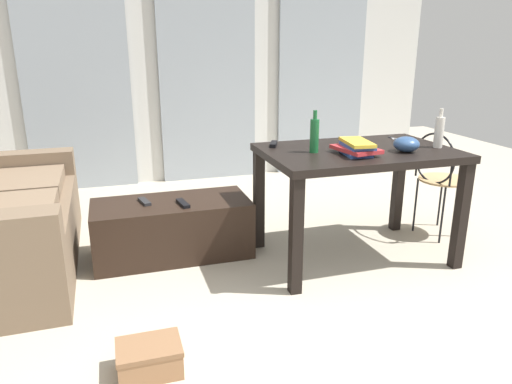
{
  "coord_description": "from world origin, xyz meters",
  "views": [
    {
      "loc": [
        -1.05,
        -1.46,
        1.46
      ],
      "look_at": [
        -0.08,
        1.69,
        0.43
      ],
      "focal_mm": 33.31,
      "sensor_mm": 36.0,
      "label": 1
    }
  ],
  "objects_px": {
    "craft_table": "(358,165)",
    "shoebox": "(149,358)",
    "coffee_table": "(172,228)",
    "tv_remote_on_table": "(274,144)",
    "bottle_far": "(439,132)",
    "wire_chair": "(439,172)",
    "bowl": "(406,144)",
    "tv_remote_primary": "(183,203)",
    "tv_remote_secondary": "(144,201)",
    "book_stack": "(357,147)",
    "scissors": "(392,138)",
    "bottle_near": "(314,135)"
  },
  "relations": [
    {
      "from": "craft_table",
      "to": "tv_remote_on_table",
      "type": "xyz_separation_m",
      "value": [
        -0.51,
        0.27,
        0.12
      ]
    },
    {
      "from": "craft_table",
      "to": "tv_remote_secondary",
      "type": "xyz_separation_m",
      "value": [
        -1.41,
        0.43,
        -0.26
      ]
    },
    {
      "from": "coffee_table",
      "to": "shoebox",
      "type": "xyz_separation_m",
      "value": [
        -0.28,
        -1.27,
        -0.13
      ]
    },
    {
      "from": "coffee_table",
      "to": "bottle_near",
      "type": "distance_m",
      "value": 1.21
    },
    {
      "from": "craft_table",
      "to": "bottle_near",
      "type": "bearing_deg",
      "value": -179.59
    },
    {
      "from": "tv_remote_primary",
      "to": "shoebox",
      "type": "bearing_deg",
      "value": -116.0
    },
    {
      "from": "craft_table",
      "to": "bottle_far",
      "type": "height_order",
      "value": "bottle_far"
    },
    {
      "from": "coffee_table",
      "to": "shoebox",
      "type": "bearing_deg",
      "value": -102.5
    },
    {
      "from": "bowl",
      "to": "tv_remote_primary",
      "type": "xyz_separation_m",
      "value": [
        -1.41,
        0.47,
        -0.42
      ]
    },
    {
      "from": "coffee_table",
      "to": "bottle_far",
      "type": "height_order",
      "value": "bottle_far"
    },
    {
      "from": "tv_remote_on_table",
      "to": "tv_remote_primary",
      "type": "distance_m",
      "value": 0.75
    },
    {
      "from": "tv_remote_secondary",
      "to": "shoebox",
      "type": "distance_m",
      "value": 1.35
    },
    {
      "from": "bowl",
      "to": "tv_remote_secondary",
      "type": "bearing_deg",
      "value": 160.36
    },
    {
      "from": "book_stack",
      "to": "bowl",
      "type": "bearing_deg",
      "value": -2.68
    },
    {
      "from": "tv_remote_primary",
      "to": "coffee_table",
      "type": "bearing_deg",
      "value": 117.42
    },
    {
      "from": "bottle_near",
      "to": "book_stack",
      "type": "bearing_deg",
      "value": -31.31
    },
    {
      "from": "craft_table",
      "to": "shoebox",
      "type": "height_order",
      "value": "craft_table"
    },
    {
      "from": "bottle_near",
      "to": "scissors",
      "type": "height_order",
      "value": "bottle_near"
    },
    {
      "from": "shoebox",
      "to": "bottle_far",
      "type": "bearing_deg",
      "value": 20.23
    },
    {
      "from": "tv_remote_primary",
      "to": "tv_remote_secondary",
      "type": "height_order",
      "value": "tv_remote_primary"
    },
    {
      "from": "book_stack",
      "to": "shoebox",
      "type": "relative_size",
      "value": 1.12
    },
    {
      "from": "tv_remote_on_table",
      "to": "tv_remote_secondary",
      "type": "bearing_deg",
      "value": -166.08
    },
    {
      "from": "tv_remote_on_table",
      "to": "tv_remote_secondary",
      "type": "height_order",
      "value": "tv_remote_on_table"
    },
    {
      "from": "shoebox",
      "to": "book_stack",
      "type": "bearing_deg",
      "value": 27.04
    },
    {
      "from": "wire_chair",
      "to": "bottle_far",
      "type": "height_order",
      "value": "bottle_far"
    },
    {
      "from": "scissors",
      "to": "tv_remote_primary",
      "type": "height_order",
      "value": "scissors"
    },
    {
      "from": "wire_chair",
      "to": "bowl",
      "type": "distance_m",
      "value": 0.71
    },
    {
      "from": "tv_remote_on_table",
      "to": "coffee_table",
      "type": "bearing_deg",
      "value": -166.53
    },
    {
      "from": "bowl",
      "to": "book_stack",
      "type": "height_order",
      "value": "bowl"
    },
    {
      "from": "tv_remote_primary",
      "to": "tv_remote_secondary",
      "type": "xyz_separation_m",
      "value": [
        -0.25,
        0.12,
        -0.0
      ]
    },
    {
      "from": "tv_remote_primary",
      "to": "tv_remote_secondary",
      "type": "distance_m",
      "value": 0.28
    },
    {
      "from": "tv_remote_primary",
      "to": "bottle_near",
      "type": "bearing_deg",
      "value": -30.09
    },
    {
      "from": "book_stack",
      "to": "scissors",
      "type": "bearing_deg",
      "value": 38.37
    },
    {
      "from": "bottle_near",
      "to": "tv_remote_secondary",
      "type": "distance_m",
      "value": 1.26
    },
    {
      "from": "coffee_table",
      "to": "bowl",
      "type": "relative_size",
      "value": 6.53
    },
    {
      "from": "coffee_table",
      "to": "tv_remote_on_table",
      "type": "distance_m",
      "value": 0.94
    },
    {
      "from": "wire_chair",
      "to": "bottle_far",
      "type": "distance_m",
      "value": 0.53
    },
    {
      "from": "scissors",
      "to": "wire_chair",
      "type": "bearing_deg",
      "value": -17.1
    },
    {
      "from": "tv_remote_secondary",
      "to": "bottle_near",
      "type": "bearing_deg",
      "value": -34.98
    },
    {
      "from": "bowl",
      "to": "bottle_far",
      "type": "bearing_deg",
      "value": 10.46
    },
    {
      "from": "book_stack",
      "to": "scissors",
      "type": "relative_size",
      "value": 2.96
    },
    {
      "from": "craft_table",
      "to": "scissors",
      "type": "distance_m",
      "value": 0.53
    },
    {
      "from": "bowl",
      "to": "scissors",
      "type": "height_order",
      "value": "bowl"
    },
    {
      "from": "book_stack",
      "to": "tv_remote_primary",
      "type": "xyz_separation_m",
      "value": [
        -1.06,
        0.46,
        -0.42
      ]
    },
    {
      "from": "bowl",
      "to": "scissors",
      "type": "relative_size",
      "value": 1.5
    },
    {
      "from": "bottle_near",
      "to": "bottle_far",
      "type": "height_order",
      "value": "bottle_near"
    },
    {
      "from": "tv_remote_secondary",
      "to": "shoebox",
      "type": "relative_size",
      "value": 0.56
    },
    {
      "from": "craft_table",
      "to": "wire_chair",
      "type": "xyz_separation_m",
      "value": [
        0.81,
        0.16,
        -0.16
      ]
    },
    {
      "from": "wire_chair",
      "to": "book_stack",
      "type": "bearing_deg",
      "value": -161.29
    },
    {
      "from": "coffee_table",
      "to": "craft_table",
      "type": "distance_m",
      "value": 1.38
    }
  ]
}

